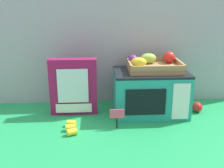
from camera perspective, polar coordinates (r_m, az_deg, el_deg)
name	(u,v)px	position (r m, az deg, el deg)	size (l,w,h in m)	color
ground_plane	(116,112)	(1.54, 0.83, -5.82)	(1.70, 1.70, 0.00)	#219E54
display_back_panel	(114,50)	(1.61, 0.42, 7.12)	(1.61, 0.03, 0.63)	#A0A3A8
toy_microwave	(150,92)	(1.50, 7.94, -1.75)	(0.39, 0.25, 0.24)	teal
food_groups_crate	(153,65)	(1.48, 8.52, 4.00)	(0.28, 0.21, 0.09)	#A37F51
cookie_set_box	(73,87)	(1.48, -8.02, -0.65)	(0.25, 0.06, 0.31)	#99144C
price_sign	(117,116)	(1.33, 1.04, -6.61)	(0.07, 0.01, 0.10)	black
loose_toy_banana	(71,128)	(1.34, -8.46, -8.94)	(0.06, 0.13, 0.03)	yellow
loose_toy_apple	(197,107)	(1.60, 17.24, -4.59)	(0.06, 0.06, 0.06)	red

